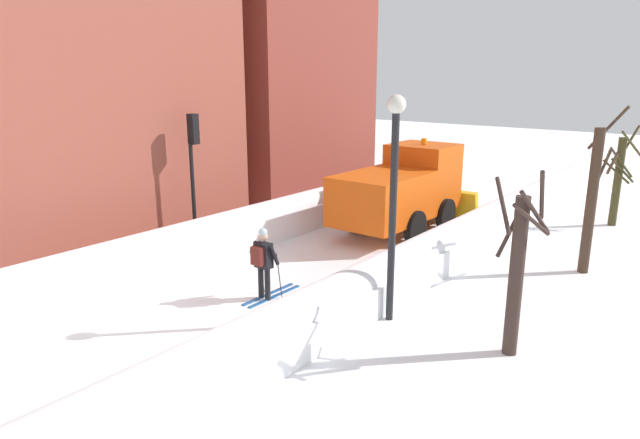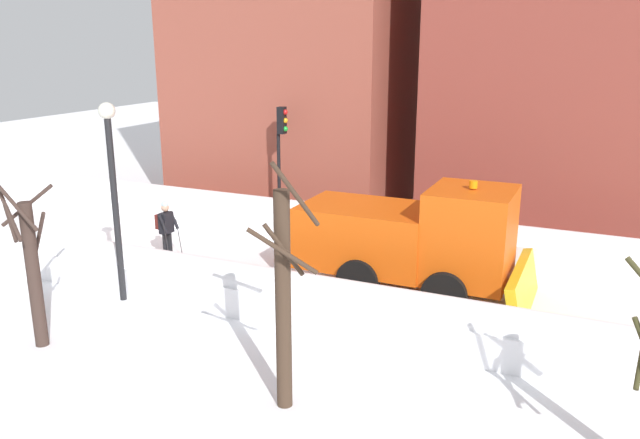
{
  "view_description": "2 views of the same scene",
  "coord_description": "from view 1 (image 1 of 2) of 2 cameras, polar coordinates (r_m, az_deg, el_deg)",
  "views": [
    {
      "loc": [
        9.59,
        -6.54,
        5.42
      ],
      "look_at": [
        -0.52,
        6.3,
        1.11
      ],
      "focal_mm": 31.52,
      "sensor_mm": 36.0,
      "label": 1
    },
    {
      "loc": [
        15.26,
        14.44,
        6.39
      ],
      "look_at": [
        -0.05,
        7.49,
        1.63
      ],
      "focal_mm": 35.85,
      "sensor_mm": 36.0,
      "label": 2
    }
  ],
  "objects": [
    {
      "name": "traffic_light_pole",
      "position": [
        17.43,
        -12.69,
        6.33
      ],
      "size": [
        0.28,
        0.42,
        4.22
      ],
      "color": "black",
      "rests_on": "ground"
    },
    {
      "name": "bare_tree_mid",
      "position": [
        16.85,
        25.93,
        1.94
      ],
      "size": [
        0.99,
        1.11,
        4.59
      ],
      "color": "#3F2E22",
      "rests_on": "ground"
    },
    {
      "name": "plow_truck",
      "position": [
        19.68,
        8.41,
        3.06
      ],
      "size": [
        3.2,
        5.98,
        3.12
      ],
      "color": "#DB510F",
      "rests_on": "ground"
    },
    {
      "name": "bare_tree_far",
      "position": [
        22.71,
        28.03,
        3.69
      ],
      "size": [
        1.14,
        1.22,
        3.66
      ],
      "color": "#3D3A1F",
      "rests_on": "ground"
    },
    {
      "name": "snowbank_right",
      "position": [
        18.5,
        15.56,
        -1.02
      ],
      "size": [
        1.1,
        36.0,
        1.2
      ],
      "color": "white",
      "rests_on": "ground"
    },
    {
      "name": "snowbank_left",
      "position": [
        21.26,
        1.18,
        1.72
      ],
      "size": [
        1.1,
        36.0,
        1.3
      ],
      "color": "white",
      "rests_on": "ground"
    },
    {
      "name": "ground_plane",
      "position": [
        19.87,
        7.81,
        -1.19
      ],
      "size": [
        80.0,
        80.0,
        0.0
      ],
      "primitive_type": "plane",
      "color": "white"
    },
    {
      "name": "street_lamp",
      "position": [
        12.02,
        7.5,
        3.87
      ],
      "size": [
        0.4,
        0.4,
        4.97
      ],
      "color": "black",
      "rests_on": "ground"
    },
    {
      "name": "skier",
      "position": [
        13.67,
        -5.76,
        -4.15
      ],
      "size": [
        0.62,
        1.8,
        1.81
      ],
      "color": "black",
      "rests_on": "ground"
    },
    {
      "name": "bare_tree_near",
      "position": [
        11.38,
        19.38,
        -4.75
      ],
      "size": [
        1.14,
        1.26,
        3.77
      ],
      "color": "#3B2C26",
      "rests_on": "ground"
    }
  ]
}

